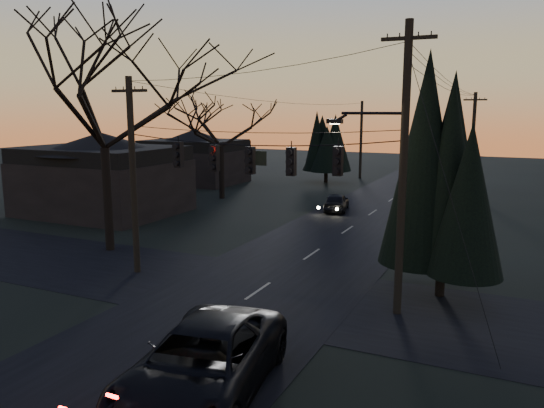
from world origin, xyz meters
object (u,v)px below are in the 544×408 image
at_px(utility_pole_left, 138,272).
at_px(evergreen_right, 447,169).
at_px(utility_pole_far_r, 469,197).
at_px(utility_pole_far_l, 360,178).
at_px(utility_pole_right, 397,313).
at_px(suv_near, 203,364).
at_px(bare_tree_left, 102,105).
at_px(sedan_oncoming_a, 336,202).

height_order(utility_pole_left, evergreen_right, evergreen_right).
distance_m(utility_pole_far_r, utility_pole_far_l, 14.01).
bearing_deg(utility_pole_right, suv_near, -112.99).
distance_m(evergreen_right, suv_near, 11.76).
distance_m(utility_pole_far_l, bare_tree_left, 34.56).
relative_size(utility_pole_right, sedan_oncoming_a, 2.62).
relative_size(utility_pole_right, utility_pole_far_l, 1.25).
xyz_separation_m(utility_pole_far_l, suv_near, (8.27, -43.62, 0.89)).
bearing_deg(utility_pole_left, utility_pole_far_r, 67.67).
xyz_separation_m(utility_pole_far_r, utility_pole_far_l, (-11.50, 8.00, 0.00)).
relative_size(bare_tree_left, evergreen_right, 1.21).
relative_size(utility_pole_right, bare_tree_left, 0.95).
xyz_separation_m(utility_pole_far_l, bare_tree_left, (-3.73, -33.57, 7.35)).
distance_m(utility_pole_right, evergreen_right, 5.66).
distance_m(utility_pole_far_r, bare_tree_left, 30.65).
distance_m(utility_pole_left, utility_pole_far_l, 36.00).
bearing_deg(utility_pole_far_l, suv_near, -79.27).
bearing_deg(suv_near, bare_tree_left, 130.71).
bearing_deg(sedan_oncoming_a, suv_near, 89.32).
height_order(utility_pole_far_l, sedan_oncoming_a, utility_pole_far_l).
bearing_deg(sedan_oncoming_a, utility_pole_far_r, -138.62).
height_order(utility_pole_right, bare_tree_left, bare_tree_left).
xyz_separation_m(utility_pole_left, utility_pole_far_l, (0.00, 36.00, 0.00)).
xyz_separation_m(utility_pole_right, utility_pole_far_l, (-11.50, 36.00, 0.00)).
bearing_deg(utility_pole_far_r, evergreen_right, -87.50).
height_order(bare_tree_left, suv_near, bare_tree_left).
bearing_deg(evergreen_right, sedan_oncoming_a, 121.37).
bearing_deg(utility_pole_far_l, evergreen_right, -69.35).
bearing_deg(utility_pole_left, bare_tree_left, 146.87).
bearing_deg(utility_pole_far_r, sedan_oncoming_a, -127.20).
height_order(utility_pole_far_r, sedan_oncoming_a, utility_pole_far_r).
relative_size(utility_pole_left, bare_tree_left, 0.81).
xyz_separation_m(utility_pole_left, sedan_oncoming_a, (3.51, 17.47, 0.65)).
relative_size(bare_tree_left, sedan_oncoming_a, 2.75).
bearing_deg(utility_pole_right, utility_pole_left, 180.00).
relative_size(utility_pole_left, utility_pole_far_r, 1.00).
height_order(bare_tree_left, sedan_oncoming_a, bare_tree_left).
xyz_separation_m(evergreen_right, suv_near, (-4.34, -10.15, -4.05)).
bearing_deg(evergreen_right, utility_pole_right, -113.67).
height_order(utility_pole_right, utility_pole_left, utility_pole_right).
relative_size(utility_pole_far_r, bare_tree_left, 0.81).
xyz_separation_m(utility_pole_right, utility_pole_left, (-11.50, 0.00, 0.00)).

